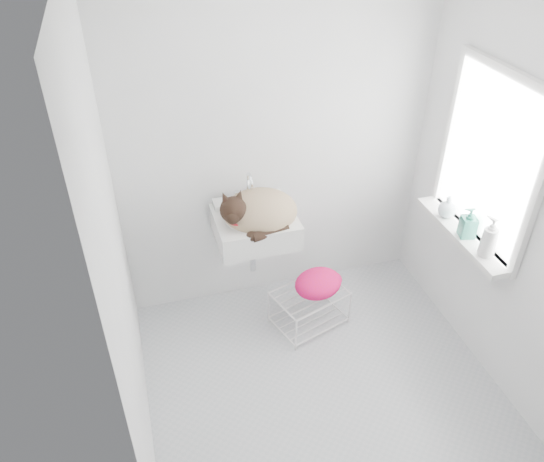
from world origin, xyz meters
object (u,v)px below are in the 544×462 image
object	(u,v)px
sink	(255,216)
wire_rack	(309,307)
bottle_b	(465,236)
bottle_c	(446,216)
bottle_a	(485,255)
cat	(257,212)

from	to	relation	value
sink	wire_rack	world-z (taller)	sink
bottle_b	bottle_c	bearing A→B (deg)	90.00
bottle_a	bottle_c	distance (m)	0.44
cat	bottle_c	size ratio (longest dim) A/B	3.49
bottle_c	wire_rack	bearing A→B (deg)	172.51
bottle_a	bottle_b	xyz separation A→B (m)	(0.00, 0.21, 0.00)
wire_rack	bottle_c	distance (m)	1.14
bottle_a	bottle_c	xyz separation A→B (m)	(0.00, 0.44, 0.00)
wire_rack	bottle_b	distance (m)	1.19
bottle_b	bottle_c	world-z (taller)	bottle_b
cat	wire_rack	distance (m)	0.84
bottle_a	sink	bearing A→B (deg)	146.94
bottle_a	bottle_b	distance (m)	0.21
bottle_b	sink	bearing A→B (deg)	154.29
cat	bottle_b	xyz separation A→B (m)	(1.22, -0.57, -0.04)
sink	bottle_a	xyz separation A→B (m)	(1.23, -0.80, 0.00)
sink	bottle_c	distance (m)	1.28
bottle_c	bottle_b	bearing A→B (deg)	-90.00
sink	cat	size ratio (longest dim) A/B	1.01
bottle_b	bottle_c	distance (m)	0.24
cat	bottle_a	size ratio (longest dim) A/B	2.39
wire_rack	bottle_a	bearing A→B (deg)	-32.14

